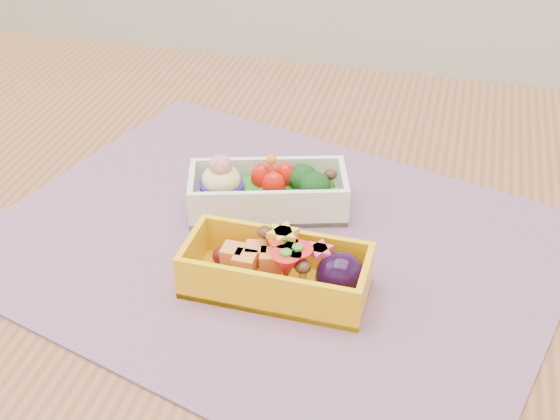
% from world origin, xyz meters
% --- Properties ---
extents(table, '(1.20, 0.80, 0.75)m').
position_xyz_m(table, '(0.00, 0.00, 0.65)').
color(table, brown).
rests_on(table, ground).
extents(placemat, '(0.62, 0.54, 0.00)m').
position_xyz_m(placemat, '(0.01, -0.04, 0.75)').
color(placemat, gray).
rests_on(placemat, table).
extents(bento_white, '(0.17, 0.11, 0.07)m').
position_xyz_m(bento_white, '(-0.01, 0.02, 0.77)').
color(bento_white, white).
rests_on(bento_white, placemat).
extents(bento_yellow, '(0.16, 0.07, 0.05)m').
position_xyz_m(bento_yellow, '(0.03, -0.10, 0.78)').
color(bento_yellow, yellow).
rests_on(bento_yellow, placemat).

